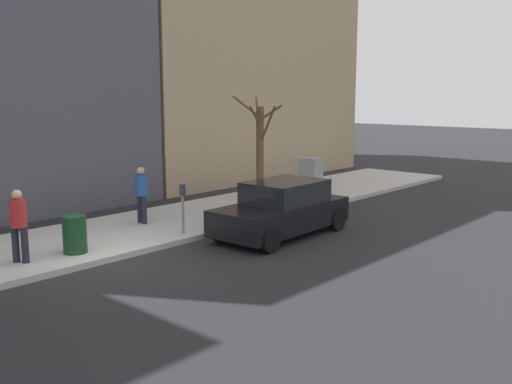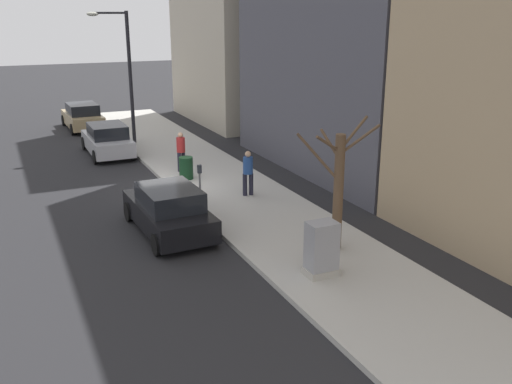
{
  "view_description": "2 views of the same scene",
  "coord_description": "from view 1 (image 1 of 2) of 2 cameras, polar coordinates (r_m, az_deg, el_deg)",
  "views": [
    {
      "loc": [
        -11.11,
        7.3,
        3.88
      ],
      "look_at": [
        0.43,
        -5.51,
        0.92
      ],
      "focal_mm": 40.0,
      "sensor_mm": 36.0,
      "label": 1
    },
    {
      "loc": [
        -5.76,
        -20.89,
        6.59
      ],
      "look_at": [
        1.67,
        -4.67,
        0.95
      ],
      "focal_mm": 40.0,
      "sensor_mm": 36.0,
      "label": 2
    }
  ],
  "objects": [
    {
      "name": "ground_plane",
      "position": [
        13.85,
        -14.17,
        -6.84
      ],
      "size": [
        120.0,
        120.0,
        0.0
      ],
      "primitive_type": "plane",
      "color": "#232326"
    },
    {
      "name": "sidewalk",
      "position": [
        15.48,
        -18.34,
        -5.0
      ],
      "size": [
        4.0,
        36.0,
        0.15
      ],
      "primitive_type": "cube",
      "color": "#B2AFA8",
      "rests_on": "ground"
    },
    {
      "name": "parked_car_black",
      "position": [
        15.79,
        2.62,
        -1.75
      ],
      "size": [
        2.04,
        4.26,
        1.52
      ],
      "rotation": [
        0.0,
        0.0,
        0.03
      ],
      "color": "black",
      "rests_on": "ground"
    },
    {
      "name": "parking_meter",
      "position": [
        15.47,
        -7.34,
        -1.15
      ],
      "size": [
        0.14,
        0.1,
        1.35
      ],
      "color": "slate",
      "rests_on": "sidewalk"
    },
    {
      "name": "utility_box",
      "position": [
        21.08,
        5.47,
        1.43
      ],
      "size": [
        0.83,
        0.61,
        1.43
      ],
      "color": "#A8A399",
      "rests_on": "sidewalk"
    },
    {
      "name": "bare_tree",
      "position": [
        20.71,
        0.4,
        4.5
      ],
      "size": [
        2.19,
        1.45,
        3.69
      ],
      "color": "brown",
      "rests_on": "sidewalk"
    },
    {
      "name": "trash_bin",
      "position": [
        14.23,
        -17.67,
        -4.06
      ],
      "size": [
        0.56,
        0.56,
        0.9
      ],
      "primitive_type": "cylinder",
      "color": "#14381E",
      "rests_on": "sidewalk"
    },
    {
      "name": "pedestrian_near_meter",
      "position": [
        16.89,
        -11.39,
        0.03
      ],
      "size": [
        0.4,
        0.36,
        1.66
      ],
      "rotation": [
        0.0,
        0.0,
        3.03
      ],
      "color": "#1E1E2D",
      "rests_on": "sidewalk"
    },
    {
      "name": "pedestrian_midblock",
      "position": [
        13.73,
        -22.65,
        -2.76
      ],
      "size": [
        0.37,
        0.36,
        1.66
      ],
      "rotation": [
        0.0,
        0.0,
        0.49
      ],
      "color": "#1E1E2D",
      "rests_on": "sidewalk"
    }
  ]
}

